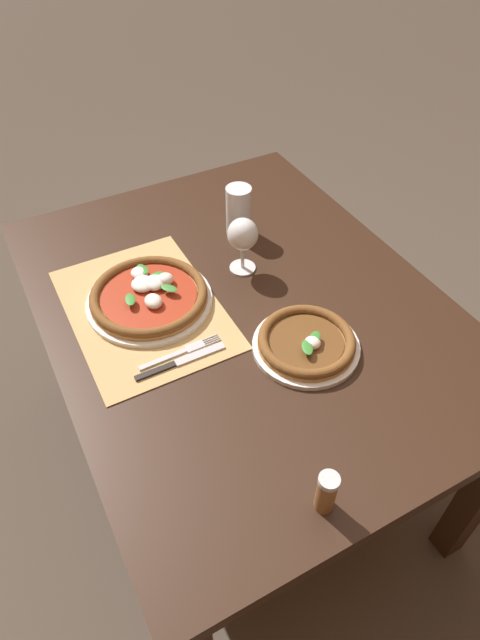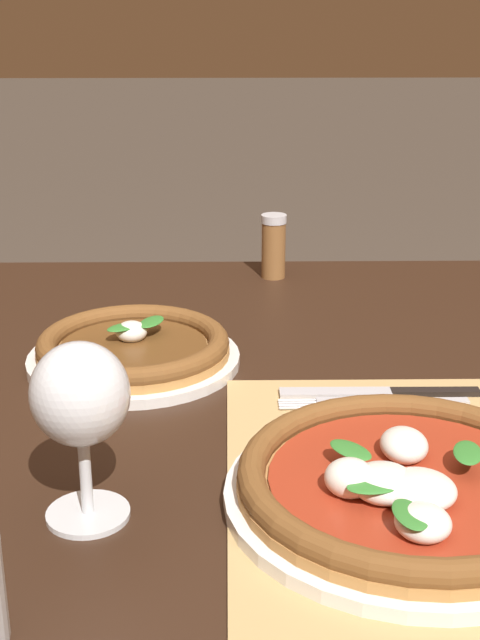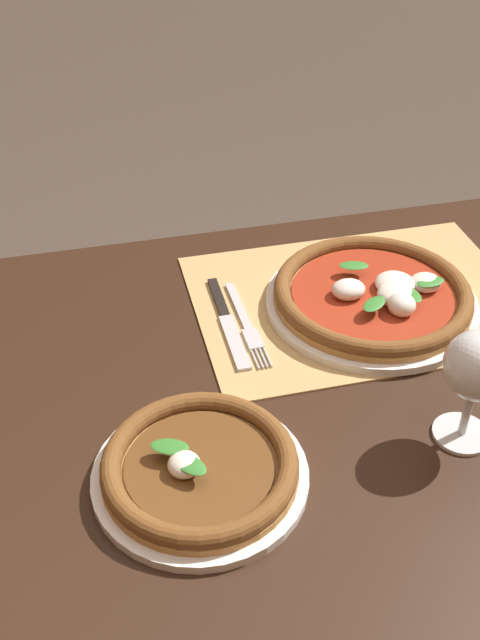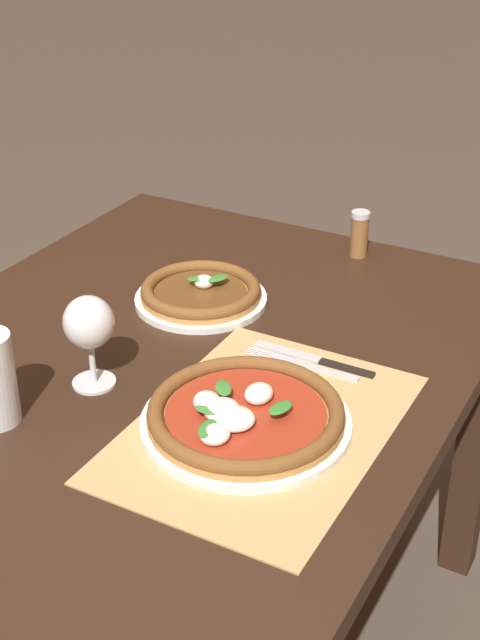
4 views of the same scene
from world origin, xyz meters
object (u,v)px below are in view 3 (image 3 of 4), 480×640
(pizza_near, at_px, (374,295))
(knife, at_px, (227,322))
(pizza_far, at_px, (200,468))
(wine_glass, at_px, (478,370))
(fork, at_px, (246,324))

(pizza_near, relative_size, knife, 1.46)
(pizza_near, bearing_deg, pizza_far, 39.87)
(pizza_near, distance_m, wine_glass, 0.28)
(fork, height_order, knife, knife)
(knife, bearing_deg, pizza_far, 70.95)
(wine_glass, xyz_separation_m, knife, (0.23, -0.28, -0.10))
(wine_glass, xyz_separation_m, fork, (0.20, -0.27, -0.10))
(pizza_far, distance_m, knife, 0.29)
(pizza_far, height_order, knife, pizza_far)
(fork, relative_size, knife, 0.93)
(pizza_near, distance_m, pizza_far, 0.41)
(pizza_far, bearing_deg, wine_glass, 178.76)
(pizza_near, relative_size, wine_glass, 2.02)
(pizza_near, bearing_deg, fork, -0.05)
(pizza_near, distance_m, knife, 0.22)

